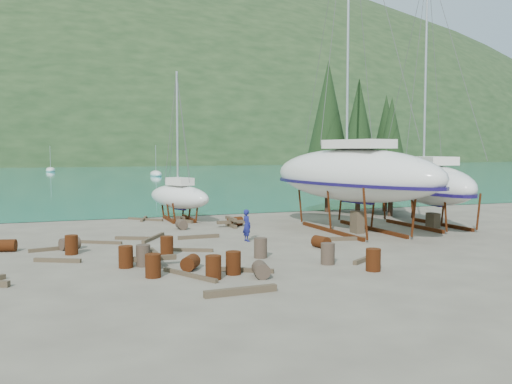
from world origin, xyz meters
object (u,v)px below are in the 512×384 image
object	(u,v)px
worker	(247,225)
large_sailboat_far	(429,184)
small_sailboat_shore	(179,196)
large_sailboat_near	(352,174)

from	to	relation	value
worker	large_sailboat_far	bearing A→B (deg)	-91.78
large_sailboat_far	worker	world-z (taller)	large_sailboat_far
small_sailboat_shore	worker	distance (m)	10.05
large_sailboat_near	small_sailboat_shore	bearing A→B (deg)	120.08
small_sailboat_shore	worker	size ratio (longest dim) A/B	6.00
large_sailboat_near	worker	bearing A→B (deg)	176.91
large_sailboat_near	small_sailboat_shore	size ratio (longest dim) A/B	2.07
large_sailboat_near	large_sailboat_far	bearing A→B (deg)	-11.95
large_sailboat_far	worker	bearing A→B (deg)	-161.47
large_sailboat_near	small_sailboat_shore	distance (m)	12.07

